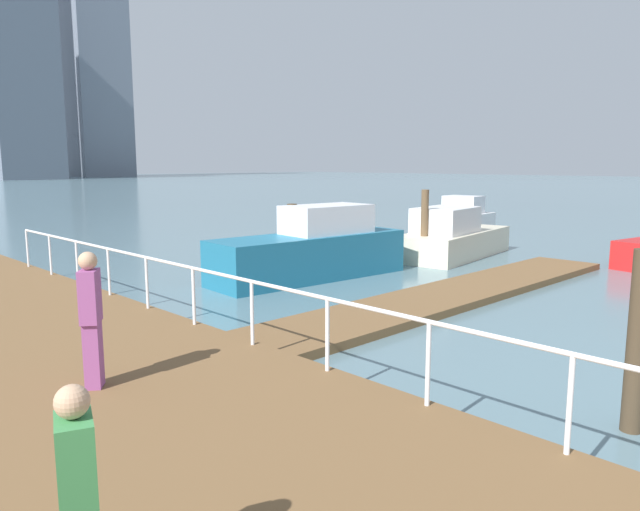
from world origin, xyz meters
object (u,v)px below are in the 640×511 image
at_px(moored_boat_1, 453,238).
at_px(pedestrian_2, 91,317).
at_px(moored_boat_0, 458,219).
at_px(pedestrian_1, 79,505).
at_px(moored_boat_4, 313,250).

xyz_separation_m(moored_boat_1, pedestrian_2, (-14.92, -4.24, 0.66)).
height_order(moored_boat_0, moored_boat_1, moored_boat_1).
bearing_deg(pedestrian_1, moored_boat_4, 40.26).
xyz_separation_m(moored_boat_0, pedestrian_2, (-21.92, -8.49, 0.74)).
bearing_deg(moored_boat_1, pedestrian_1, -153.86).
bearing_deg(moored_boat_1, moored_boat_0, 31.26).
relative_size(moored_boat_4, pedestrian_1, 3.84).
distance_m(moored_boat_1, moored_boat_4, 6.27).
bearing_deg(moored_boat_0, moored_boat_4, -164.92).
xyz_separation_m(moored_boat_4, pedestrian_2, (-8.69, -4.93, 0.52)).
relative_size(moored_boat_4, pedestrian_2, 3.43).
relative_size(moored_boat_0, pedestrian_1, 2.62).
bearing_deg(moored_boat_4, moored_boat_1, -6.30).
relative_size(moored_boat_1, moored_boat_4, 0.92).
height_order(moored_boat_4, pedestrian_1, moored_boat_4).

